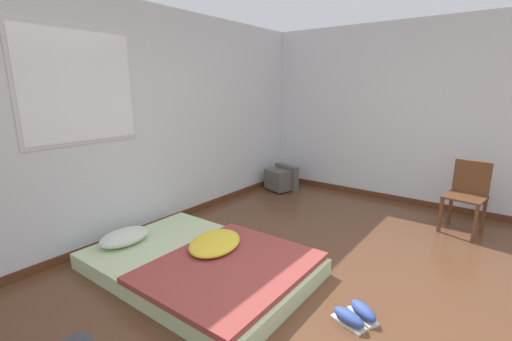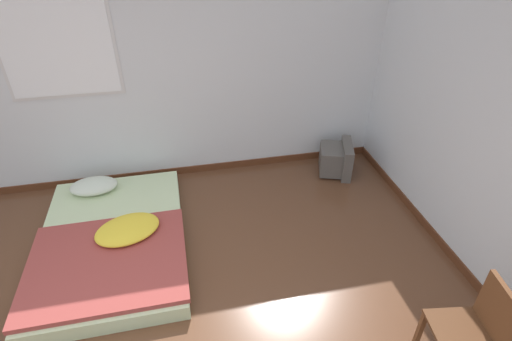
{
  "view_description": "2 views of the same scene",
  "coord_description": "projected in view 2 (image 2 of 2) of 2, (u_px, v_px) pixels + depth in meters",
  "views": [
    {
      "loc": [
        -2.37,
        -0.74,
        1.69
      ],
      "look_at": [
        0.99,
        1.78,
        0.67
      ],
      "focal_mm": 24.0,
      "sensor_mm": 36.0,
      "label": 1
    },
    {
      "loc": [
        0.43,
        -1.72,
        2.88
      ],
      "look_at": [
        1.15,
        1.65,
        0.57
      ],
      "focal_mm": 28.0,
      "sensor_mm": 36.0,
      "label": 2
    }
  ],
  "objects": [
    {
      "name": "wooden_chair",
      "position": [
        478.0,
        327.0,
        2.7
      ],
      "size": [
        0.46,
        0.46,
        0.85
      ],
      "color": "brown",
      "rests_on": "ground_plane"
    },
    {
      "name": "mattress_bed",
      "position": [
        112.0,
        240.0,
        3.95
      ],
      "size": [
        1.42,
        2.05,
        0.3
      ],
      "color": "beige",
      "rests_on": "ground_plane"
    },
    {
      "name": "crt_tv",
      "position": [
        337.0,
        159.0,
        5.05
      ],
      "size": [
        0.5,
        0.54,
        0.41
      ],
      "color": "#56514C",
      "rests_on": "ground_plane"
    },
    {
      "name": "wall_back",
      "position": [
        134.0,
        78.0,
        4.37
      ],
      "size": [
        8.15,
        0.08,
        2.6
      ],
      "color": "silver",
      "rests_on": "ground_plane"
    }
  ]
}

